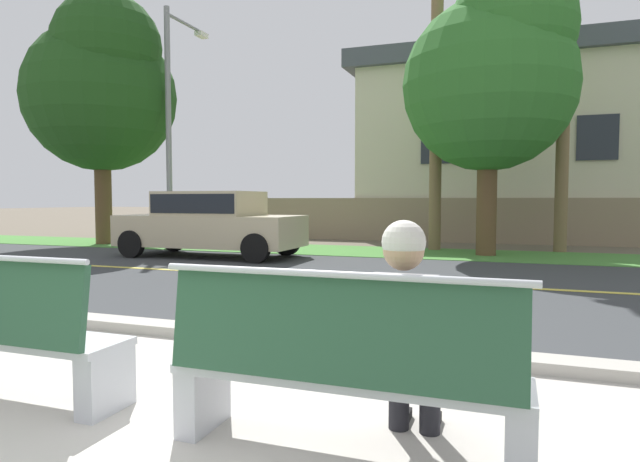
{
  "coord_description": "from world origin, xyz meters",
  "views": [
    {
      "loc": [
        2.04,
        -2.16,
        1.36
      ],
      "look_at": [
        0.01,
        3.52,
        1.0
      ],
      "focal_mm": 30.18,
      "sensor_mm": 36.0,
      "label": 1
    }
  ],
  "objects_px": {
    "bench_right": "(342,373)",
    "streetlamp": "(173,111)",
    "seated_person_grey": "(406,329)",
    "car_beige_far": "(210,221)",
    "shade_tree_left": "(495,72)",
    "palm_tree_tall": "(566,13)",
    "shade_tree_far_left": "(102,85)"
  },
  "relations": [
    {
      "from": "bench_right",
      "to": "streetlamp",
      "type": "height_order",
      "value": "streetlamp"
    },
    {
      "from": "bench_right",
      "to": "seated_person_grey",
      "type": "relative_size",
      "value": 1.5
    },
    {
      "from": "bench_right",
      "to": "car_beige_far",
      "type": "bearing_deg",
      "value": 124.86
    },
    {
      "from": "seated_person_grey",
      "to": "streetlamp",
      "type": "bearing_deg",
      "value": 129.74
    },
    {
      "from": "shade_tree_left",
      "to": "palm_tree_tall",
      "type": "height_order",
      "value": "palm_tree_tall"
    },
    {
      "from": "shade_tree_far_left",
      "to": "seated_person_grey",
      "type": "bearing_deg",
      "value": -42.99
    },
    {
      "from": "shade_tree_far_left",
      "to": "car_beige_far",
      "type": "bearing_deg",
      "value": -22.14
    },
    {
      "from": "bench_right",
      "to": "palm_tree_tall",
      "type": "bearing_deg",
      "value": 80.83
    },
    {
      "from": "seated_person_grey",
      "to": "shade_tree_far_left",
      "type": "distance_m",
      "value": 15.52
    },
    {
      "from": "bench_right",
      "to": "shade_tree_left",
      "type": "relative_size",
      "value": 0.28
    },
    {
      "from": "shade_tree_far_left",
      "to": "palm_tree_tall",
      "type": "distance_m",
      "value": 12.88
    },
    {
      "from": "shade_tree_left",
      "to": "palm_tree_tall",
      "type": "relative_size",
      "value": 0.9
    },
    {
      "from": "streetlamp",
      "to": "shade_tree_far_left",
      "type": "relative_size",
      "value": 0.93
    },
    {
      "from": "bench_right",
      "to": "palm_tree_tall",
      "type": "distance_m",
      "value": 13.71
    },
    {
      "from": "car_beige_far",
      "to": "palm_tree_tall",
      "type": "bearing_deg",
      "value": 26.47
    },
    {
      "from": "bench_right",
      "to": "seated_person_grey",
      "type": "distance_m",
      "value": 0.41
    },
    {
      "from": "seated_person_grey",
      "to": "streetlamp",
      "type": "distance_m",
      "value": 14.06
    },
    {
      "from": "streetlamp",
      "to": "shade_tree_left",
      "type": "xyz_separation_m",
      "value": [
        8.82,
        0.1,
        0.45
      ]
    },
    {
      "from": "car_beige_far",
      "to": "shade_tree_far_left",
      "type": "distance_m",
      "value": 6.45
    },
    {
      "from": "shade_tree_left",
      "to": "palm_tree_tall",
      "type": "xyz_separation_m",
      "value": [
        1.63,
        1.57,
        1.66
      ]
    },
    {
      "from": "palm_tree_tall",
      "to": "shade_tree_far_left",
      "type": "bearing_deg",
      "value": -171.1
    },
    {
      "from": "shade_tree_far_left",
      "to": "shade_tree_left",
      "type": "distance_m",
      "value": 11.05
    },
    {
      "from": "shade_tree_far_left",
      "to": "shade_tree_left",
      "type": "xyz_separation_m",
      "value": [
        11.03,
        0.41,
        -0.38
      ]
    },
    {
      "from": "seated_person_grey",
      "to": "shade_tree_left",
      "type": "relative_size",
      "value": 0.19
    },
    {
      "from": "palm_tree_tall",
      "to": "car_beige_far",
      "type": "bearing_deg",
      "value": -153.53
    },
    {
      "from": "bench_right",
      "to": "shade_tree_left",
      "type": "height_order",
      "value": "shade_tree_left"
    },
    {
      "from": "seated_person_grey",
      "to": "bench_right",
      "type": "bearing_deg",
      "value": -150.37
    },
    {
      "from": "shade_tree_far_left",
      "to": "palm_tree_tall",
      "type": "height_order",
      "value": "palm_tree_tall"
    },
    {
      "from": "shade_tree_left",
      "to": "seated_person_grey",
      "type": "bearing_deg",
      "value": -90.38
    },
    {
      "from": "bench_right",
      "to": "palm_tree_tall",
      "type": "height_order",
      "value": "palm_tree_tall"
    },
    {
      "from": "shade_tree_far_left",
      "to": "shade_tree_left",
      "type": "relative_size",
      "value": 1.09
    },
    {
      "from": "seated_person_grey",
      "to": "car_beige_far",
      "type": "xyz_separation_m",
      "value": [
        -6.19,
        8.28,
        0.18
      ]
    }
  ]
}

